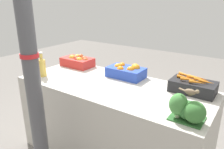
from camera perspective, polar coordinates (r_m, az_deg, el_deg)
name	(u,v)px	position (r m, az deg, el deg)	size (l,w,h in m)	color
market_table	(112,122)	(2.26, 0.00, -12.25)	(1.86, 0.79, 0.82)	#B7B2A8
support_pole	(31,70)	(1.68, -20.34, 1.12)	(0.13, 0.13, 2.20)	#4C4C51
apple_crate	(78,61)	(2.66, -8.98, 3.46)	(0.38, 0.23, 0.14)	red
orange_crate	(126,71)	(2.26, 3.71, 0.87)	(0.38, 0.23, 0.14)	#2847B7
carrot_crate	(193,86)	(2.02, 20.40, -2.81)	(0.38, 0.23, 0.14)	black
broccoli_pile	(187,109)	(1.53, 19.08, -8.63)	(0.24, 0.20, 0.18)	#2D602D
juice_bottle_amber	(35,64)	(2.48, -19.58, 2.67)	(0.08, 0.08, 0.27)	gold
juice_bottle_golden	(42,66)	(2.39, -17.82, 2.05)	(0.08, 0.08, 0.26)	gold
sparrow_bird	(191,92)	(1.49, 19.92, -4.28)	(0.14, 0.04, 0.05)	#4C3D2D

